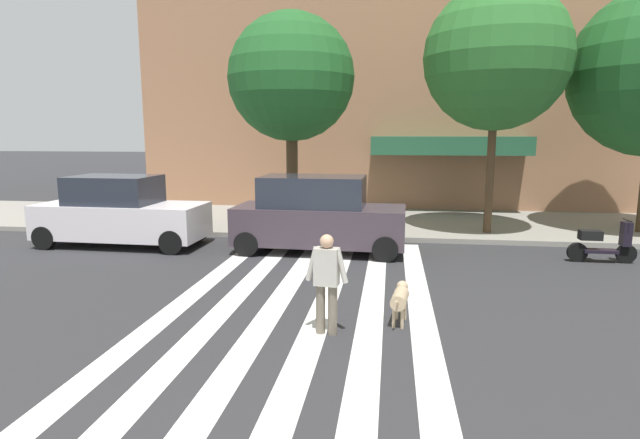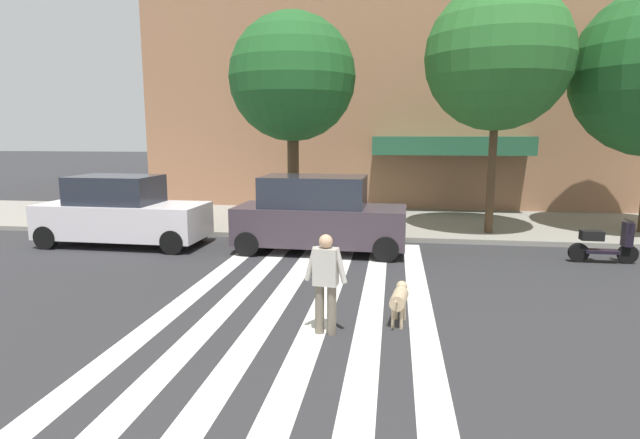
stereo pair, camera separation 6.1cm
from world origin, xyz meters
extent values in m
plane|color=#2B2B2D|center=(0.00, 7.06, 0.00)|extent=(160.00, 160.00, 0.00)
cube|color=gray|center=(0.00, 17.12, 0.07)|extent=(80.00, 6.00, 0.15)
cube|color=silver|center=(-2.85, 7.06, 0.00)|extent=(0.45, 13.52, 0.01)
cube|color=silver|center=(-1.95, 7.06, 0.00)|extent=(0.45, 13.52, 0.01)
cube|color=silver|center=(-1.05, 7.06, 0.00)|extent=(0.45, 13.52, 0.01)
cube|color=silver|center=(-0.15, 7.06, 0.00)|extent=(0.45, 13.52, 0.01)
cube|color=silver|center=(0.75, 7.06, 0.00)|extent=(0.45, 13.52, 0.01)
cube|color=silver|center=(1.65, 7.06, 0.00)|extent=(0.45, 13.52, 0.01)
cube|color=#276041|center=(3.27, 19.52, 2.75)|extent=(6.03, 1.60, 0.70)
cube|color=silver|center=(-6.60, 12.59, 0.74)|extent=(4.78, 1.95, 0.97)
cube|color=#232833|center=(-6.79, 12.59, 1.62)|extent=(2.40, 1.68, 0.80)
cylinder|color=black|center=(-4.69, 13.39, 0.33)|extent=(0.66, 0.23, 0.66)
cylinder|color=black|center=(-4.73, 11.70, 0.33)|extent=(0.66, 0.23, 0.66)
cylinder|color=black|center=(-8.48, 13.47, 0.33)|extent=(0.66, 0.23, 0.66)
cylinder|color=black|center=(-8.51, 11.78, 0.33)|extent=(0.66, 0.23, 0.66)
cube|color=#3B3039|center=(-0.85, 12.59, 0.75)|extent=(4.64, 1.96, 1.00)
cube|color=#232833|center=(-1.03, 12.59, 1.66)|extent=(2.81, 1.69, 0.82)
cylinder|color=black|center=(0.99, 13.38, 0.33)|extent=(0.67, 0.24, 0.66)
cylinder|color=black|center=(0.95, 11.70, 0.33)|extent=(0.67, 0.24, 0.66)
cylinder|color=black|center=(-2.64, 13.48, 0.33)|extent=(0.67, 0.24, 0.66)
cylinder|color=black|center=(-2.68, 11.79, 0.33)|extent=(0.67, 0.24, 0.66)
cylinder|color=black|center=(6.92, 12.39, 0.24)|extent=(0.48, 0.10, 0.48)
cylinder|color=black|center=(5.77, 12.40, 0.24)|extent=(0.48, 0.14, 0.48)
cube|color=black|center=(6.29, 12.40, 0.29)|extent=(0.80, 0.33, 0.08)
cube|color=black|center=(6.04, 12.40, 0.69)|extent=(0.52, 0.30, 0.24)
cube|color=black|center=(6.87, 12.39, 0.74)|extent=(0.20, 0.28, 0.60)
cylinder|color=black|center=(6.87, 12.39, 1.09)|extent=(0.04, 0.50, 0.04)
cylinder|color=#4C3823|center=(-2.13, 15.28, 2.00)|extent=(0.37, 0.37, 3.70)
sphere|color=#1E5623|center=(-2.13, 15.28, 4.95)|extent=(3.99, 3.99, 3.99)
cylinder|color=#4C3823|center=(4.07, 15.28, 2.20)|extent=(0.24, 0.24, 4.09)
sphere|color=#286628|center=(4.07, 15.28, 5.43)|extent=(4.30, 4.30, 4.30)
cylinder|color=#6B6051|center=(-0.02, 6.84, 0.41)|extent=(0.17, 0.17, 0.82)
cylinder|color=#6B6051|center=(0.18, 6.81, 0.41)|extent=(0.17, 0.17, 0.82)
cube|color=#B2ADA3|center=(0.08, 6.83, 1.12)|extent=(0.41, 0.29, 0.60)
cylinder|color=#B2ADA3|center=(-0.16, 6.86, 1.15)|extent=(0.23, 0.12, 0.57)
cylinder|color=#B2ADA3|center=(0.32, 6.80, 1.15)|extent=(0.23, 0.12, 0.57)
sphere|color=tan|center=(0.08, 6.83, 1.53)|extent=(0.25, 0.25, 0.22)
cylinder|color=tan|center=(1.25, 7.43, 0.45)|extent=(0.33, 0.63, 0.26)
sphere|color=tan|center=(1.30, 7.81, 0.55)|extent=(0.22, 0.22, 0.20)
cylinder|color=tan|center=(1.20, 7.03, 0.50)|extent=(0.07, 0.24, 0.16)
cylinder|color=tan|center=(1.21, 7.65, 0.16)|extent=(0.06, 0.06, 0.32)
cylinder|color=tan|center=(1.34, 7.63, 0.16)|extent=(0.06, 0.06, 0.32)
cylinder|color=tan|center=(1.15, 7.23, 0.16)|extent=(0.06, 0.06, 0.32)
cylinder|color=tan|center=(1.29, 7.21, 0.16)|extent=(0.06, 0.06, 0.32)
camera|label=1|loc=(1.06, -0.92, 3.19)|focal=28.55mm
camera|label=2|loc=(1.12, -0.91, 3.19)|focal=28.55mm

